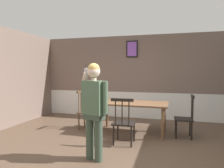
% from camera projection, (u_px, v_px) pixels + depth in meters
% --- Properties ---
extents(ground_plane, '(7.36, 7.36, 0.00)m').
position_uv_depth(ground_plane, '(118.00, 151.00, 3.99)').
color(ground_plane, brown).
extents(room_back_partition, '(6.69, 0.17, 2.73)m').
position_uv_depth(room_back_partition, '(140.00, 78.00, 6.80)').
color(room_back_partition, '#756056').
rests_on(room_back_partition, ground_plane).
extents(dining_table, '(1.78, 0.95, 0.77)m').
position_uv_depth(dining_table, '(132.00, 106.00, 5.14)').
color(dining_table, brown).
rests_on(dining_table, ground_plane).
extents(chair_near_window, '(0.43, 0.43, 1.03)m').
position_uv_depth(chair_near_window, '(86.00, 111.00, 5.52)').
color(chair_near_window, '#513823').
rests_on(chair_near_window, ground_plane).
extents(chair_by_doorway, '(0.47, 0.47, 1.00)m').
position_uv_depth(chair_by_doorway, '(124.00, 122.00, 4.34)').
color(chair_by_doorway, black).
rests_on(chair_by_doorway, ground_plane).
extents(chair_at_table_head, '(0.42, 0.42, 1.01)m').
position_uv_depth(chair_at_table_head, '(185.00, 118.00, 4.78)').
color(chair_at_table_head, black).
rests_on(chair_at_table_head, ground_plane).
extents(person_figure, '(0.54, 0.34, 1.69)m').
position_uv_depth(person_figure, '(94.00, 105.00, 3.53)').
color(person_figure, '#3A493A').
rests_on(person_figure, ground_plane).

